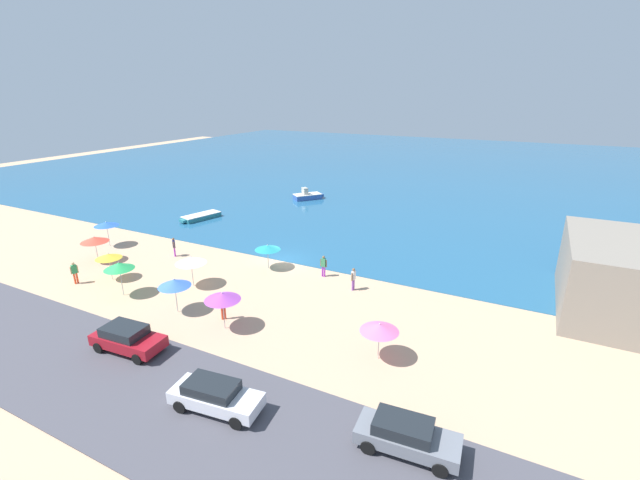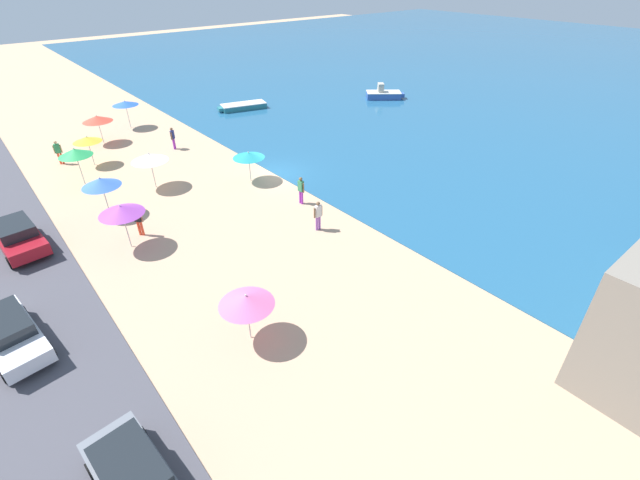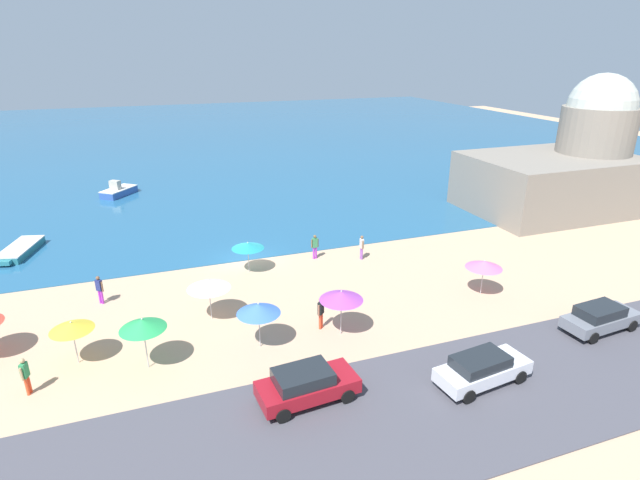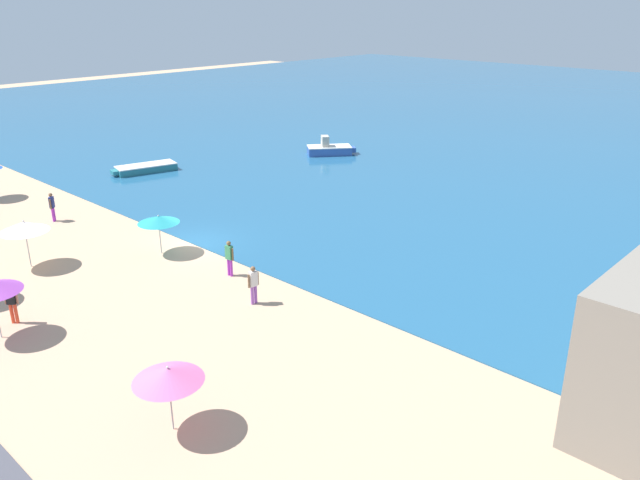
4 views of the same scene
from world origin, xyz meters
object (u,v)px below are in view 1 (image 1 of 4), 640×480
(beach_umbrella_1, at_px, (222,296))
(parked_car_2, at_px, (406,435))
(beach_umbrella_3, at_px, (119,266))
(bather_1, at_px, (174,246))
(parked_car_0, at_px, (215,395))
(skiff_nearshore, at_px, (308,196))
(beach_umbrella_4, at_px, (108,256))
(bather_0, at_px, (75,272))
(skiff_offshore, at_px, (201,217))
(parked_car_1, at_px, (127,338))
(beach_umbrella_0, at_px, (379,328))
(bather_4, at_px, (223,305))
(beach_umbrella_2, at_px, (106,224))
(beach_umbrella_6, at_px, (174,283))
(beach_umbrella_7, at_px, (268,248))
(bather_2, at_px, (353,278))
(bather_3, at_px, (324,265))
(beach_umbrella_8, at_px, (94,239))
(beach_umbrella_5, at_px, (191,260))

(beach_umbrella_1, xyz_separation_m, parked_car_2, (13.09, -4.39, -1.43))
(beach_umbrella_3, bearing_deg, bather_1, 107.45)
(parked_car_0, bearing_deg, skiff_nearshore, 112.46)
(beach_umbrella_4, bearing_deg, beach_umbrella_3, -25.90)
(bather_0, distance_m, parked_car_0, 20.01)
(beach_umbrella_3, height_order, skiff_offshore, beach_umbrella_3)
(bather_1, xyz_separation_m, parked_car_1, (8.71, -12.44, -0.15))
(skiff_nearshore, bearing_deg, beach_umbrella_0, -55.42)
(skiff_nearshore, bearing_deg, bather_4, -71.18)
(beach_umbrella_2, height_order, parked_car_2, beach_umbrella_2)
(beach_umbrella_3, bearing_deg, beach_umbrella_6, -0.47)
(beach_umbrella_7, bearing_deg, bather_0, -141.50)
(beach_umbrella_7, distance_m, bather_2, 8.14)
(bather_1, xyz_separation_m, bather_3, (14.15, 2.13, 0.02))
(beach_umbrella_7, distance_m, skiff_offshore, 17.57)
(bather_1, relative_size, parked_car_0, 0.39)
(bather_3, height_order, parked_car_0, bather_3)
(bather_4, xyz_separation_m, skiff_offshore, (-17.30, 17.23, -0.69))
(beach_umbrella_3, bearing_deg, parked_car_2, -11.68)
(bather_3, xyz_separation_m, parked_car_0, (2.31, -16.12, -0.20))
(beach_umbrella_4, xyz_separation_m, bather_0, (-1.81, -1.81, -0.98))
(beach_umbrella_3, relative_size, parked_car_0, 0.58)
(parked_car_0, xyz_separation_m, skiff_nearshore, (-15.86, 38.37, -0.32))
(bather_4, relative_size, parked_car_1, 0.42)
(beach_umbrella_6, bearing_deg, bather_2, 42.19)
(bather_3, bearing_deg, bather_2, -21.17)
(beach_umbrella_7, distance_m, bather_0, 15.09)
(beach_umbrella_7, distance_m, beach_umbrella_8, 15.37)
(beach_umbrella_3, height_order, parked_car_0, beach_umbrella_3)
(beach_umbrella_2, height_order, beach_umbrella_5, beach_umbrella_2)
(beach_umbrella_3, bearing_deg, beach_umbrella_2, 146.18)
(beach_umbrella_0, relative_size, bather_3, 1.27)
(bather_0, bearing_deg, beach_umbrella_4, 45.05)
(beach_umbrella_5, height_order, bather_3, beach_umbrella_5)
(beach_umbrella_0, xyz_separation_m, beach_umbrella_4, (-22.73, 0.52, 0.00))
(bather_0, bearing_deg, beach_umbrella_0, 3.03)
(beach_umbrella_1, distance_m, parked_car_1, 5.82)
(beach_umbrella_7, height_order, skiff_offshore, beach_umbrella_7)
(beach_umbrella_0, bearing_deg, bather_4, -177.57)
(beach_umbrella_6, xyz_separation_m, parked_car_2, (17.39, -4.67, -1.34))
(beach_umbrella_5, distance_m, bather_4, 6.31)
(beach_umbrella_4, distance_m, parked_car_0, 19.01)
(bather_1, bearing_deg, beach_umbrella_4, -97.33)
(beach_umbrella_5, distance_m, bather_1, 7.21)
(bather_3, relative_size, skiff_nearshore, 0.44)
(parked_car_0, height_order, parked_car_1, parked_car_1)
(parked_car_1, bearing_deg, beach_umbrella_6, 100.66)
(beach_umbrella_1, distance_m, beach_umbrella_4, 13.03)
(bather_0, bearing_deg, parked_car_1, -21.98)
(beach_umbrella_7, xyz_separation_m, bather_0, (-11.79, -9.38, -0.87))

